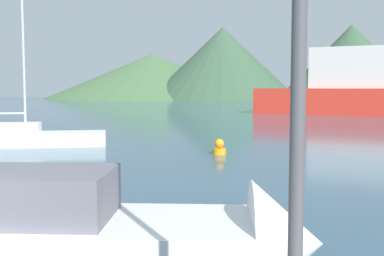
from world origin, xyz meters
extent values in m
cylinder|color=#4C4C51|center=(4.98, -0.07, 3.17)|extent=(0.12, 0.12, 4.77)
cube|color=white|center=(1.10, 2.77, 0.35)|extent=(6.51, 3.36, 0.69)
cube|color=#19234C|center=(1.10, 2.77, 0.10)|extent=(6.54, 3.38, 0.20)
cone|color=white|center=(4.68, 3.54, 0.35)|extent=(1.51, 2.18, 1.99)
cube|color=slate|center=(0.65, 2.67, 1.08)|extent=(3.01, 2.21, 0.76)
cube|color=white|center=(-8.82, 15.48, 0.33)|extent=(8.58, 5.06, 0.66)
cube|color=white|center=(-8.82, 15.48, 0.89)|extent=(2.84, 2.11, 0.46)
cylinder|color=#BCBCC1|center=(-8.23, 15.75, 6.12)|extent=(0.12, 0.12, 10.93)
cylinder|color=orange|center=(1.11, 15.48, 0.13)|extent=(0.56, 0.56, 0.25)
sphere|color=orange|center=(1.11, 15.48, 0.45)|extent=(0.39, 0.39, 0.39)
cone|color=#476B42|center=(-36.64, 112.14, 5.59)|extent=(53.62, 53.62, 11.18)
cone|color=#38563D|center=(-16.93, 104.87, 8.23)|extent=(34.80, 34.80, 16.46)
cone|color=#38563D|center=(11.26, 108.58, 8.30)|extent=(32.45, 32.45, 16.59)
camera|label=1|loc=(5.16, -3.89, 2.77)|focal=45.00mm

